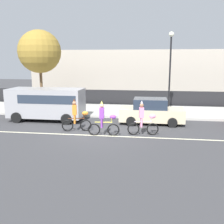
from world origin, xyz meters
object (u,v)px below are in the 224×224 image
object	(u,v)px
parade_cyclist_orange	(77,117)
parade_cyclist_purple	(104,121)
parked_van_grey	(47,102)
parked_car_beige	(151,112)
parade_cyclist_pink	(143,120)
pedestrian_onlooker	(18,100)
street_lamp_post	(170,61)

from	to	relation	value
parade_cyclist_orange	parade_cyclist_purple	bearing A→B (deg)	-22.29
parked_van_grey	parade_cyclist_purple	bearing A→B (deg)	-35.31
parked_van_grey	parked_car_beige	xyz separation A→B (m)	(6.99, 0.08, -0.50)
parade_cyclist_purple	parked_car_beige	bearing A→B (deg)	51.60
parade_cyclist_purple	parade_cyclist_pink	distance (m)	2.16
parked_car_beige	pedestrian_onlooker	world-z (taller)	pedestrian_onlooker
parked_van_grey	parked_car_beige	bearing A→B (deg)	0.63
parade_cyclist_orange	parked_car_beige	xyz separation A→B (m)	(4.27, 2.51, -0.06)
parade_cyclist_purple	street_lamp_post	size ratio (longest dim) A/B	0.33
parade_cyclist_pink	parked_van_grey	size ratio (longest dim) A/B	0.38
parade_cyclist_purple	street_lamp_post	bearing A→B (deg)	56.40
parade_cyclist_pink	street_lamp_post	size ratio (longest dim) A/B	0.33
pedestrian_onlooker	parade_cyclist_purple	bearing A→B (deg)	-35.11
parked_car_beige	pedestrian_onlooker	distance (m)	10.64
parade_cyclist_orange	parked_car_beige	distance (m)	4.96
parked_van_grey	pedestrian_onlooker	distance (m)	4.16
parade_cyclist_purple	street_lamp_post	world-z (taller)	street_lamp_post
parade_cyclist_orange	parade_cyclist_purple	xyz separation A→B (m)	(1.72, -0.70, 0.00)
parade_cyclist_purple	pedestrian_onlooker	bearing A→B (deg)	144.89
pedestrian_onlooker	parked_car_beige	bearing A→B (deg)	-12.45
parade_cyclist_pink	pedestrian_onlooker	bearing A→B (deg)	152.99
parade_cyclist_orange	pedestrian_onlooker	bearing A→B (deg)	141.85
parade_cyclist_orange	parade_cyclist_pink	xyz separation A→B (m)	(3.84, -0.27, 0.00)
parade_cyclist_purple	street_lamp_post	distance (m)	7.58
parade_cyclist_pink	parked_van_grey	xyz separation A→B (m)	(-6.55, 2.70, 0.44)
pedestrian_onlooker	parade_cyclist_pink	bearing A→B (deg)	-27.01
parade_cyclist_pink	parked_car_beige	distance (m)	2.81
street_lamp_post	parked_car_beige	bearing A→B (deg)	-116.60
parade_cyclist_orange	parked_car_beige	bearing A→B (deg)	30.49
parade_cyclist_pink	parked_van_grey	bearing A→B (deg)	157.58
parade_cyclist_purple	parked_van_grey	bearing A→B (deg)	144.69
parked_car_beige	street_lamp_post	distance (m)	4.27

